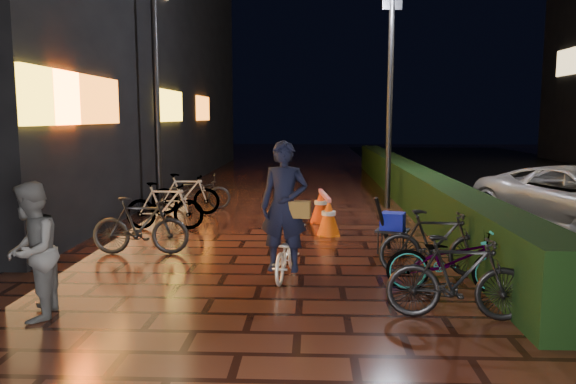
{
  "coord_description": "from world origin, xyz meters",
  "views": [
    {
      "loc": [
        0.7,
        -7.38,
        2.29
      ],
      "look_at": [
        0.32,
        1.43,
        1.1
      ],
      "focal_mm": 35.0,
      "sensor_mm": 36.0,
      "label": 1
    }
  ],
  "objects_px": {
    "bystander_person": "(31,251)",
    "cyclist": "(285,228)",
    "cart_assembly": "(392,223)",
    "traffic_barrier": "(324,211)"
  },
  "relations": [
    {
      "from": "cyclist",
      "to": "cart_assembly",
      "type": "xyz_separation_m",
      "value": [
        1.73,
        1.57,
        -0.22
      ]
    },
    {
      "from": "traffic_barrier",
      "to": "cart_assembly",
      "type": "xyz_separation_m",
      "value": [
        1.09,
        -2.06,
        0.14
      ]
    },
    {
      "from": "cyclist",
      "to": "cart_assembly",
      "type": "height_order",
      "value": "cyclist"
    },
    {
      "from": "cyclist",
      "to": "cart_assembly",
      "type": "relative_size",
      "value": 1.99
    },
    {
      "from": "bystander_person",
      "to": "traffic_barrier",
      "type": "height_order",
      "value": "bystander_person"
    },
    {
      "from": "bystander_person",
      "to": "cyclist",
      "type": "relative_size",
      "value": 0.8
    },
    {
      "from": "cart_assembly",
      "to": "cyclist",
      "type": "bearing_deg",
      "value": -137.68
    },
    {
      "from": "bystander_person",
      "to": "cart_assembly",
      "type": "bearing_deg",
      "value": 114.81
    },
    {
      "from": "cart_assembly",
      "to": "traffic_barrier",
      "type": "bearing_deg",
      "value": 117.86
    },
    {
      "from": "bystander_person",
      "to": "cart_assembly",
      "type": "distance_m",
      "value": 5.6
    }
  ]
}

